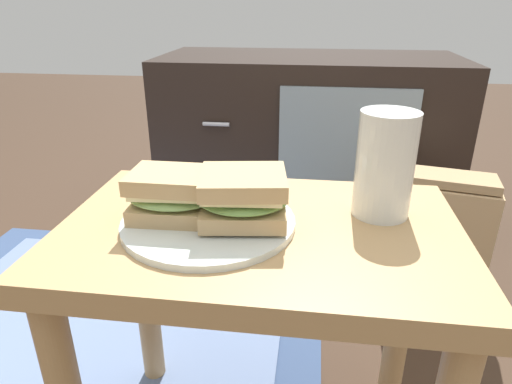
# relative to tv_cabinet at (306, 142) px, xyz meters

# --- Properties ---
(side_table) EXTENTS (0.56, 0.36, 0.46)m
(side_table) POSITION_rel_tv_cabinet_xyz_m (-0.04, -0.95, 0.08)
(side_table) COLOR tan
(side_table) RESTS_ON ground
(tv_cabinet) EXTENTS (0.96, 0.46, 0.58)m
(tv_cabinet) POSITION_rel_tv_cabinet_xyz_m (0.00, 0.00, 0.00)
(tv_cabinet) COLOR black
(tv_cabinet) RESTS_ON ground
(area_rug) EXTENTS (1.08, 0.77, 0.01)m
(area_rug) POSITION_rel_tv_cabinet_xyz_m (-0.47, -0.61, -0.29)
(area_rug) COLOR #384C72
(area_rug) RESTS_ON ground
(plate) EXTENTS (0.24, 0.24, 0.01)m
(plate) POSITION_rel_tv_cabinet_xyz_m (-0.11, -0.96, 0.17)
(plate) COLOR silver
(plate) RESTS_ON side_table
(sandwich_front) EXTENTS (0.12, 0.09, 0.07)m
(sandwich_front) POSITION_rel_tv_cabinet_xyz_m (-0.16, -0.96, 0.21)
(sandwich_front) COLOR tan
(sandwich_front) RESTS_ON plate
(sandwich_back) EXTENTS (0.13, 0.12, 0.07)m
(sandwich_back) POSITION_rel_tv_cabinet_xyz_m (-0.06, -0.96, 0.22)
(sandwich_back) COLOR tan
(sandwich_back) RESTS_ON plate
(beer_glass) EXTENTS (0.08, 0.08, 0.15)m
(beer_glass) POSITION_rel_tv_cabinet_xyz_m (0.13, -0.89, 0.24)
(beer_glass) COLOR silver
(beer_glass) RESTS_ON side_table
(paper_bag) EXTENTS (0.26, 0.18, 0.37)m
(paper_bag) POSITION_rel_tv_cabinet_xyz_m (0.34, -0.47, -0.11)
(paper_bag) COLOR tan
(paper_bag) RESTS_ON ground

